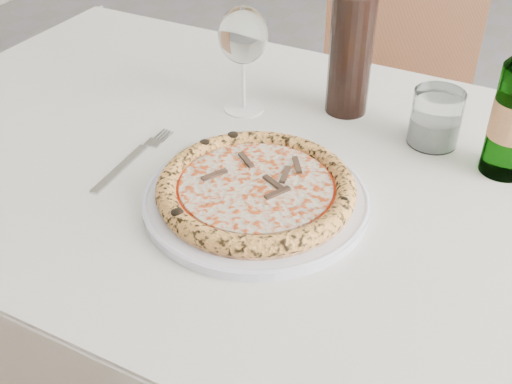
% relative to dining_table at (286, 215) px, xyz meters
% --- Properties ---
extents(floor, '(5.00, 6.00, 0.02)m').
position_rel_dining_table_xyz_m(floor, '(-0.20, 0.29, -0.68)').
color(floor, slate).
rests_on(floor, ground).
extents(dining_table, '(1.45, 0.88, 0.76)m').
position_rel_dining_table_xyz_m(dining_table, '(0.00, 0.00, 0.00)').
color(dining_table, brown).
rests_on(dining_table, floor).
extents(chair_far, '(0.50, 0.50, 0.93)m').
position_rel_dining_table_xyz_m(chair_far, '(-0.06, 0.74, -0.13)').
color(chair_far, brown).
rests_on(chair_far, floor).
extents(plate, '(0.32, 0.32, 0.02)m').
position_rel_dining_table_xyz_m(plate, '(-0.00, -0.10, 0.10)').
color(plate, white).
rests_on(plate, dining_table).
extents(pizza, '(0.28, 0.28, 0.03)m').
position_rel_dining_table_xyz_m(pizza, '(-0.00, -0.10, 0.12)').
color(pizza, '#F2B279').
rests_on(pizza, plate).
extents(fork, '(0.03, 0.20, 0.00)m').
position_rel_dining_table_xyz_m(fork, '(-0.22, -0.10, 0.09)').
color(fork, '#AAAAAA').
rests_on(fork, dining_table).
extents(wine_glass, '(0.08, 0.08, 0.19)m').
position_rel_dining_table_xyz_m(wine_glass, '(-0.15, 0.13, 0.22)').
color(wine_glass, white).
rests_on(wine_glass, dining_table).
extents(tumbler, '(0.08, 0.08, 0.09)m').
position_rel_dining_table_xyz_m(tumbler, '(0.17, 0.18, 0.13)').
color(tumbler, white).
rests_on(tumbler, dining_table).
extents(wine_bottle, '(0.07, 0.07, 0.30)m').
position_rel_dining_table_xyz_m(wine_bottle, '(0.00, 0.22, 0.22)').
color(wine_bottle, black).
rests_on(wine_bottle, dining_table).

